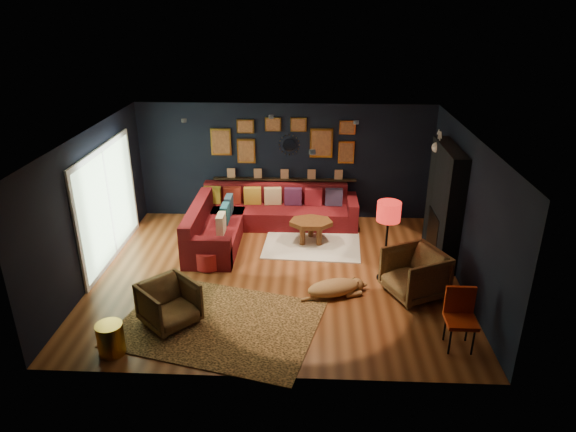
{
  "coord_description": "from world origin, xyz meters",
  "views": [
    {
      "loc": [
        0.58,
        -8.18,
        4.69
      ],
      "look_at": [
        0.19,
        0.3,
        1.05
      ],
      "focal_mm": 32.0,
      "sensor_mm": 36.0,
      "label": 1
    }
  ],
  "objects_px": {
    "pouf": "(208,258)",
    "gold_stool": "(111,339)",
    "dog": "(333,285)",
    "coffee_table": "(311,225)",
    "armchair_right": "(415,271)",
    "armchair_left": "(169,302)",
    "orange_chair": "(460,313)",
    "floor_lamp": "(389,215)",
    "sectional": "(254,219)"
  },
  "relations": [
    {
      "from": "orange_chair",
      "to": "armchair_right",
      "type": "bearing_deg",
      "value": 107.21
    },
    {
      "from": "sectional",
      "to": "gold_stool",
      "type": "height_order",
      "value": "sectional"
    },
    {
      "from": "pouf",
      "to": "armchair_right",
      "type": "distance_m",
      "value": 3.75
    },
    {
      "from": "orange_chair",
      "to": "floor_lamp",
      "type": "relative_size",
      "value": 0.61
    },
    {
      "from": "pouf",
      "to": "dog",
      "type": "height_order",
      "value": "dog"
    },
    {
      "from": "pouf",
      "to": "gold_stool",
      "type": "xyz_separation_m",
      "value": [
        -0.9,
        -2.56,
        0.04
      ]
    },
    {
      "from": "gold_stool",
      "to": "sectional",
      "type": "bearing_deg",
      "value": 69.08
    },
    {
      "from": "pouf",
      "to": "dog",
      "type": "xyz_separation_m",
      "value": [
        2.3,
        -0.89,
        0.02
      ]
    },
    {
      "from": "floor_lamp",
      "to": "dog",
      "type": "distance_m",
      "value": 1.52
    },
    {
      "from": "pouf",
      "to": "orange_chair",
      "type": "height_order",
      "value": "orange_chair"
    },
    {
      "from": "coffee_table",
      "to": "gold_stool",
      "type": "bearing_deg",
      "value": -126.95
    },
    {
      "from": "orange_chair",
      "to": "pouf",
      "type": "bearing_deg",
      "value": 153.12
    },
    {
      "from": "armchair_left",
      "to": "floor_lamp",
      "type": "relative_size",
      "value": 0.53
    },
    {
      "from": "gold_stool",
      "to": "floor_lamp",
      "type": "height_order",
      "value": "floor_lamp"
    },
    {
      "from": "armchair_right",
      "to": "floor_lamp",
      "type": "xyz_separation_m",
      "value": [
        -0.43,
        0.52,
        0.79
      ]
    },
    {
      "from": "coffee_table",
      "to": "pouf",
      "type": "height_order",
      "value": "coffee_table"
    },
    {
      "from": "armchair_left",
      "to": "gold_stool",
      "type": "relative_size",
      "value": 1.64
    },
    {
      "from": "armchair_left",
      "to": "coffee_table",
      "type": "bearing_deg",
      "value": 7.61
    },
    {
      "from": "sectional",
      "to": "orange_chair",
      "type": "relative_size",
      "value": 3.77
    },
    {
      "from": "pouf",
      "to": "armchair_left",
      "type": "xyz_separation_m",
      "value": [
        -0.25,
        -1.8,
        0.2
      ]
    },
    {
      "from": "armchair_left",
      "to": "dog",
      "type": "distance_m",
      "value": 2.71
    },
    {
      "from": "coffee_table",
      "to": "gold_stool",
      "type": "relative_size",
      "value": 1.95
    },
    {
      "from": "sectional",
      "to": "coffee_table",
      "type": "relative_size",
      "value": 3.67
    },
    {
      "from": "gold_stool",
      "to": "floor_lamp",
      "type": "bearing_deg",
      "value": 29.02
    },
    {
      "from": "sectional",
      "to": "pouf",
      "type": "xyz_separation_m",
      "value": [
        -0.69,
        -1.59,
        -0.13
      ]
    },
    {
      "from": "sectional",
      "to": "orange_chair",
      "type": "height_order",
      "value": "orange_chair"
    },
    {
      "from": "pouf",
      "to": "armchair_right",
      "type": "bearing_deg",
      "value": -12.13
    },
    {
      "from": "armchair_left",
      "to": "orange_chair",
      "type": "relative_size",
      "value": 0.86
    },
    {
      "from": "pouf",
      "to": "orange_chair",
      "type": "relative_size",
      "value": 0.56
    },
    {
      "from": "dog",
      "to": "coffee_table",
      "type": "bearing_deg",
      "value": 81.45
    },
    {
      "from": "orange_chair",
      "to": "floor_lamp",
      "type": "bearing_deg",
      "value": 114.73
    },
    {
      "from": "orange_chair",
      "to": "coffee_table",
      "type": "bearing_deg",
      "value": 123.79
    },
    {
      "from": "coffee_table",
      "to": "pouf",
      "type": "relative_size",
      "value": 1.82
    },
    {
      "from": "armchair_left",
      "to": "gold_stool",
      "type": "distance_m",
      "value": 1.01
    },
    {
      "from": "floor_lamp",
      "to": "dog",
      "type": "height_order",
      "value": "floor_lamp"
    },
    {
      "from": "pouf",
      "to": "armchair_left",
      "type": "height_order",
      "value": "armchair_left"
    },
    {
      "from": "pouf",
      "to": "armchair_left",
      "type": "bearing_deg",
      "value": -97.91
    },
    {
      "from": "coffee_table",
      "to": "armchair_left",
      "type": "relative_size",
      "value": 1.19
    },
    {
      "from": "pouf",
      "to": "dog",
      "type": "relative_size",
      "value": 0.41
    },
    {
      "from": "sectional",
      "to": "orange_chair",
      "type": "xyz_separation_m",
      "value": [
        3.37,
        -3.71,
        0.21
      ]
    },
    {
      "from": "gold_stool",
      "to": "orange_chair",
      "type": "relative_size",
      "value": 0.53
    },
    {
      "from": "sectional",
      "to": "floor_lamp",
      "type": "bearing_deg",
      "value": -36.19
    },
    {
      "from": "coffee_table",
      "to": "armchair_left",
      "type": "distance_m",
      "value": 3.68
    },
    {
      "from": "floor_lamp",
      "to": "armchair_right",
      "type": "bearing_deg",
      "value": -50.36
    },
    {
      "from": "sectional",
      "to": "armchair_right",
      "type": "bearing_deg",
      "value": -38.68
    },
    {
      "from": "coffee_table",
      "to": "pouf",
      "type": "bearing_deg",
      "value": -148.33
    },
    {
      "from": "coffee_table",
      "to": "pouf",
      "type": "xyz_separation_m",
      "value": [
        -1.91,
        -1.18,
        -0.2
      ]
    },
    {
      "from": "pouf",
      "to": "armchair_right",
      "type": "xyz_separation_m",
      "value": [
        3.66,
        -0.79,
        0.26
      ]
    },
    {
      "from": "sectional",
      "to": "floor_lamp",
      "type": "height_order",
      "value": "floor_lamp"
    },
    {
      "from": "armchair_left",
      "to": "gold_stool",
      "type": "height_order",
      "value": "armchair_left"
    }
  ]
}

